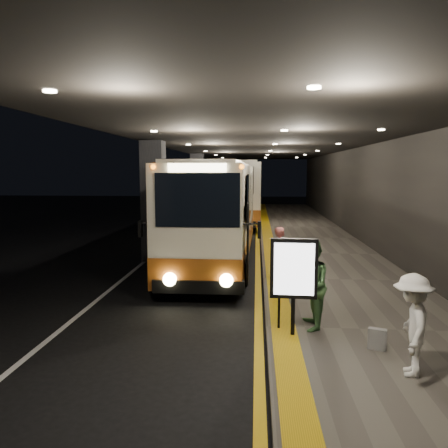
{
  "coord_description": "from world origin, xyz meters",
  "views": [
    {
      "loc": [
        2.27,
        -11.83,
        3.32
      ],
      "look_at": [
        1.29,
        1.38,
        1.7
      ],
      "focal_mm": 35.0,
      "sensor_mm": 36.0,
      "label": 1
    }
  ],
  "objects_px": {
    "coach_third": "(241,186)",
    "passenger_waiting_green": "(310,285)",
    "passenger_boarding": "(281,254)",
    "coach_second": "(237,194)",
    "coach_main": "(218,216)",
    "bag_polka": "(377,339)",
    "passenger_waiting_white": "(412,325)",
    "stanchion_post": "(279,302)",
    "info_sign": "(294,270)"
  },
  "relations": [
    {
      "from": "coach_third",
      "to": "passenger_waiting_green",
      "type": "xyz_separation_m",
      "value": [
        2.53,
        -32.77,
        -0.84
      ]
    },
    {
      "from": "passenger_boarding",
      "to": "passenger_waiting_green",
      "type": "height_order",
      "value": "passenger_waiting_green"
    },
    {
      "from": "coach_second",
      "to": "coach_third",
      "type": "height_order",
      "value": "coach_third"
    },
    {
      "from": "coach_main",
      "to": "bag_polka",
      "type": "height_order",
      "value": "coach_main"
    },
    {
      "from": "passenger_waiting_white",
      "to": "coach_main",
      "type": "bearing_deg",
      "value": -143.69
    },
    {
      "from": "passenger_boarding",
      "to": "passenger_waiting_white",
      "type": "xyz_separation_m",
      "value": [
        1.7,
        -5.8,
        0.02
      ]
    },
    {
      "from": "passenger_waiting_green",
      "to": "passenger_boarding",
      "type": "bearing_deg",
      "value": -173.65
    },
    {
      "from": "passenger_boarding",
      "to": "passenger_waiting_green",
      "type": "distance_m",
      "value": 3.91
    },
    {
      "from": "coach_main",
      "to": "passenger_waiting_green",
      "type": "height_order",
      "value": "coach_main"
    },
    {
      "from": "coach_third",
      "to": "stanchion_post",
      "type": "bearing_deg",
      "value": -83.1
    },
    {
      "from": "passenger_waiting_white",
      "to": "info_sign",
      "type": "xyz_separation_m",
      "value": [
        -1.7,
        1.52,
        0.48
      ]
    },
    {
      "from": "bag_polka",
      "to": "stanchion_post",
      "type": "distance_m",
      "value": 1.96
    },
    {
      "from": "passenger_waiting_green",
      "to": "info_sign",
      "type": "xyz_separation_m",
      "value": [
        -0.36,
        -0.39,
        0.38
      ]
    },
    {
      "from": "coach_main",
      "to": "info_sign",
      "type": "xyz_separation_m",
      "value": [
        2.12,
        -7.58,
        -0.25
      ]
    },
    {
      "from": "coach_third",
      "to": "passenger_waiting_white",
      "type": "xyz_separation_m",
      "value": [
        3.86,
        -34.68,
        -0.94
      ]
    },
    {
      "from": "coach_third",
      "to": "info_sign",
      "type": "bearing_deg",
      "value": -82.7
    },
    {
      "from": "passenger_boarding",
      "to": "stanchion_post",
      "type": "relative_size",
      "value": 1.45
    },
    {
      "from": "bag_polka",
      "to": "passenger_boarding",
      "type": "bearing_deg",
      "value": 106.71
    },
    {
      "from": "bag_polka",
      "to": "stanchion_post",
      "type": "xyz_separation_m",
      "value": [
        -1.7,
        0.92,
        0.35
      ]
    },
    {
      "from": "coach_third",
      "to": "info_sign",
      "type": "distance_m",
      "value": 33.23
    },
    {
      "from": "coach_third",
      "to": "info_sign",
      "type": "relative_size",
      "value": 6.71
    },
    {
      "from": "coach_main",
      "to": "stanchion_post",
      "type": "bearing_deg",
      "value": -74.58
    },
    {
      "from": "coach_main",
      "to": "passenger_waiting_green",
      "type": "bearing_deg",
      "value": -70.03
    },
    {
      "from": "coach_third",
      "to": "info_sign",
      "type": "xyz_separation_m",
      "value": [
        2.16,
        -33.16,
        -0.47
      ]
    },
    {
      "from": "bag_polka",
      "to": "info_sign",
      "type": "distance_m",
      "value": 1.9
    },
    {
      "from": "coach_main",
      "to": "bag_polka",
      "type": "relative_size",
      "value": 30.03
    },
    {
      "from": "passenger_boarding",
      "to": "info_sign",
      "type": "bearing_deg",
      "value": -175.09
    },
    {
      "from": "coach_main",
      "to": "coach_third",
      "type": "distance_m",
      "value": 25.58
    },
    {
      "from": "passenger_waiting_white",
      "to": "bag_polka",
      "type": "height_order",
      "value": "passenger_waiting_white"
    },
    {
      "from": "coach_second",
      "to": "stanchion_post",
      "type": "relative_size",
      "value": 11.2
    },
    {
      "from": "coach_main",
      "to": "passenger_waiting_white",
      "type": "distance_m",
      "value": 9.89
    },
    {
      "from": "coach_second",
      "to": "passenger_waiting_green",
      "type": "relative_size",
      "value": 6.68
    },
    {
      "from": "bag_polka",
      "to": "stanchion_post",
      "type": "height_order",
      "value": "stanchion_post"
    },
    {
      "from": "passenger_waiting_green",
      "to": "info_sign",
      "type": "height_order",
      "value": "info_sign"
    },
    {
      "from": "info_sign",
      "to": "stanchion_post",
      "type": "height_order",
      "value": "info_sign"
    },
    {
      "from": "coach_second",
      "to": "bag_polka",
      "type": "xyz_separation_m",
      "value": [
        3.4,
        -20.73,
        -1.47
      ]
    },
    {
      "from": "coach_third",
      "to": "passenger_boarding",
      "type": "distance_m",
      "value": 28.98
    },
    {
      "from": "passenger_boarding",
      "to": "info_sign",
      "type": "xyz_separation_m",
      "value": [
        0.01,
        -4.28,
        0.5
      ]
    },
    {
      "from": "coach_main",
      "to": "stanchion_post",
      "type": "relative_size",
      "value": 10.45
    },
    {
      "from": "passenger_waiting_white",
      "to": "stanchion_post",
      "type": "relative_size",
      "value": 1.49
    },
    {
      "from": "passenger_waiting_white",
      "to": "coach_second",
      "type": "bearing_deg",
      "value": -156.91
    },
    {
      "from": "coach_third",
      "to": "passenger_waiting_green",
      "type": "distance_m",
      "value": 32.88
    },
    {
      "from": "coach_main",
      "to": "bag_polka",
      "type": "xyz_separation_m",
      "value": [
        3.57,
        -8.15,
        -1.34
      ]
    },
    {
      "from": "coach_second",
      "to": "coach_third",
      "type": "distance_m",
      "value": 13.0
    },
    {
      "from": "coach_main",
      "to": "passenger_waiting_green",
      "type": "distance_m",
      "value": 7.64
    },
    {
      "from": "coach_second",
      "to": "stanchion_post",
      "type": "height_order",
      "value": "coach_second"
    },
    {
      "from": "passenger_waiting_green",
      "to": "stanchion_post",
      "type": "bearing_deg",
      "value": -85.43
    },
    {
      "from": "coach_second",
      "to": "passenger_boarding",
      "type": "bearing_deg",
      "value": -85.07
    },
    {
      "from": "info_sign",
      "to": "coach_second",
      "type": "bearing_deg",
      "value": 98.48
    },
    {
      "from": "coach_second",
      "to": "stanchion_post",
      "type": "distance_m",
      "value": 19.92
    }
  ]
}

